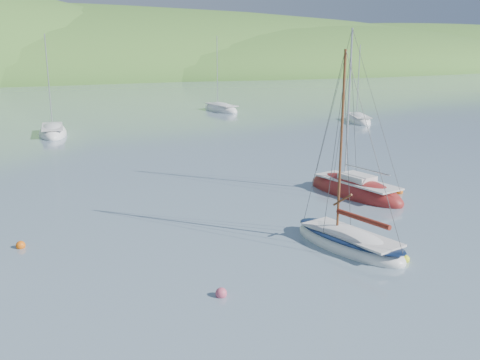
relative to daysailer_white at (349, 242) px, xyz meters
name	(u,v)px	position (x,y,z in m)	size (l,w,h in m)	color
ground	(332,286)	(-3.10, -3.20, -0.22)	(700.00, 700.00, 0.00)	slate
daysailer_white	(349,242)	(0.00, 0.00, 0.00)	(3.51, 6.61, 9.66)	white
sloop_red	(355,191)	(5.78, 7.29, -0.01)	(3.76, 7.79, 11.05)	maroon
distant_sloop_a	(53,133)	(-8.91, 39.61, -0.03)	(3.61, 8.12, 11.22)	white
distant_sloop_b	(221,110)	(15.30, 51.51, -0.03)	(3.66, 8.21, 11.33)	white
distant_sloop_d	(358,121)	(26.20, 34.02, -0.05)	(4.98, 7.45, 10.05)	white
mooring_buoys	(284,232)	(-1.90, 2.79, -0.10)	(22.86, 9.23, 0.49)	#ECFE26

